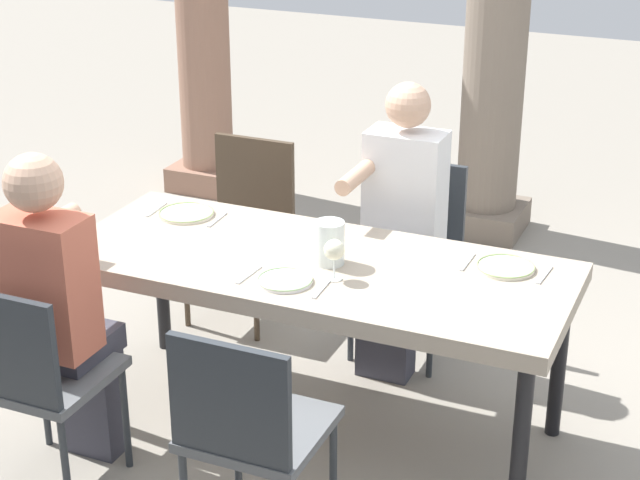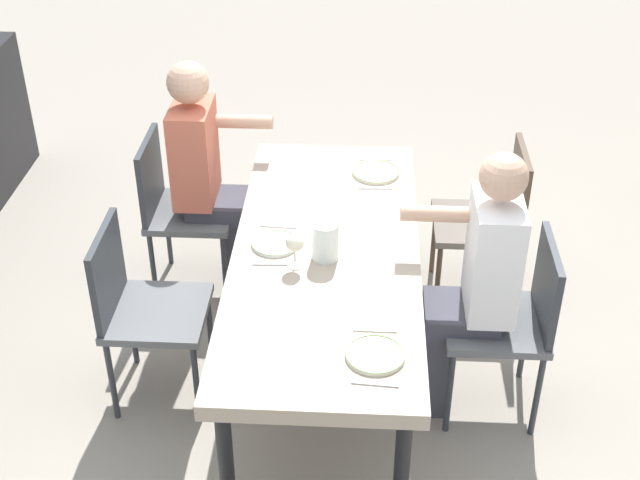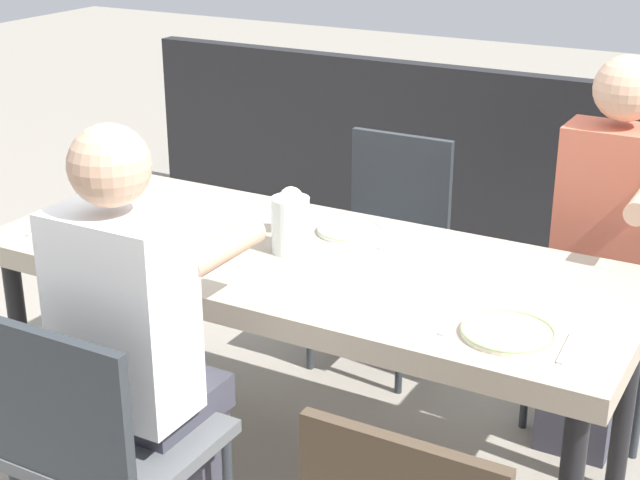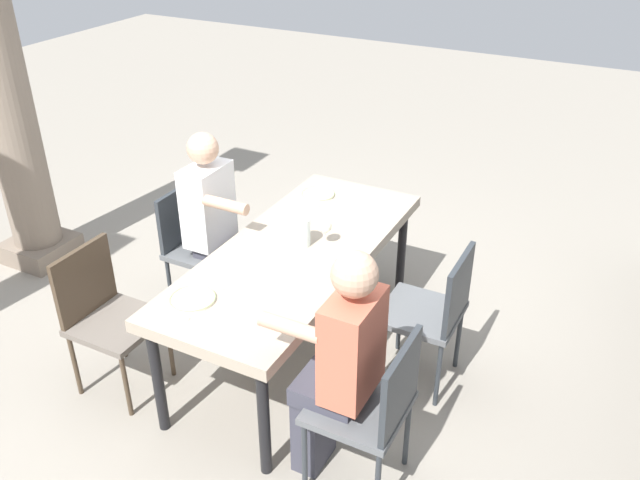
{
  "view_description": "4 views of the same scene",
  "coord_description": "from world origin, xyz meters",
  "px_view_note": "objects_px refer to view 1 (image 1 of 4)",
  "views": [
    {
      "loc": [
        1.5,
        -3.42,
        2.43
      ],
      "look_at": [
        0.04,
        -0.05,
        0.86
      ],
      "focal_mm": 59.26,
      "sensor_mm": 36.0,
      "label": 1
    },
    {
      "loc": [
        3.17,
        0.15,
        2.88
      ],
      "look_at": [
        0.14,
        -0.02,
        0.89
      ],
      "focal_mm": 49.18,
      "sensor_mm": 36.0,
      "label": 2
    },
    {
      "loc": [
        -1.32,
        2.31,
        1.85
      ],
      "look_at": [
        -0.03,
        -0.02,
        0.8
      ],
      "focal_mm": 53.49,
      "sensor_mm": 36.0,
      "label": 3
    },
    {
      "loc": [
        -2.92,
        -1.67,
        2.72
      ],
      "look_at": [
        0.13,
        -0.09,
        0.77
      ],
      "focal_mm": 37.5,
      "sensor_mm": 36.0,
      "label": 4
    }
  ],
  "objects_px": {
    "chair_west_south": "(33,372)",
    "chair_mid_north": "(412,242)",
    "diner_man_white": "(58,306)",
    "wine_glass_1": "(334,251)",
    "plate_2": "(505,267)",
    "dining_table": "(315,275)",
    "plate_0": "(186,213)",
    "diner_woman_green": "(399,221)",
    "plate_1": "(285,280)",
    "chair_mid_south": "(248,426)",
    "water_pitcher": "(329,245)",
    "chair_west_north": "(245,217)"
  },
  "relations": [
    {
      "from": "dining_table",
      "to": "chair_mid_south",
      "type": "xyz_separation_m",
      "value": [
        0.12,
        -0.82,
        -0.17
      ]
    },
    {
      "from": "chair_west_south",
      "to": "diner_man_white",
      "type": "distance_m",
      "value": 0.26
    },
    {
      "from": "chair_west_north",
      "to": "diner_man_white",
      "type": "xyz_separation_m",
      "value": [
        -0.0,
        -1.47,
        0.19
      ]
    },
    {
      "from": "chair_mid_south",
      "to": "plate_0",
      "type": "distance_m",
      "value": 1.35
    },
    {
      "from": "chair_west_north",
      "to": "water_pitcher",
      "type": "xyz_separation_m",
      "value": [
        0.8,
        -0.83,
        0.32
      ]
    },
    {
      "from": "plate_1",
      "to": "plate_2",
      "type": "height_order",
      "value": "same"
    },
    {
      "from": "plate_1",
      "to": "chair_west_north",
      "type": "bearing_deg",
      "value": 124.2
    },
    {
      "from": "chair_west_north",
      "to": "diner_man_white",
      "type": "distance_m",
      "value": 1.48
    },
    {
      "from": "chair_west_south",
      "to": "plate_2",
      "type": "relative_size",
      "value": 3.94
    },
    {
      "from": "chair_west_north",
      "to": "chair_mid_north",
      "type": "bearing_deg",
      "value": -0.26
    },
    {
      "from": "diner_man_white",
      "to": "plate_0",
      "type": "relative_size",
      "value": 5.48
    },
    {
      "from": "chair_mid_south",
      "to": "wine_glass_1",
      "type": "bearing_deg",
      "value": 89.2
    },
    {
      "from": "diner_man_white",
      "to": "water_pitcher",
      "type": "height_order",
      "value": "diner_man_white"
    },
    {
      "from": "chair_mid_south",
      "to": "diner_woman_green",
      "type": "distance_m",
      "value": 1.48
    },
    {
      "from": "plate_2",
      "to": "diner_man_white",
      "type": "bearing_deg",
      "value": -149.17
    },
    {
      "from": "chair_mid_north",
      "to": "dining_table",
      "type": "bearing_deg",
      "value": -98.51
    },
    {
      "from": "chair_mid_south",
      "to": "diner_woman_green",
      "type": "xyz_separation_m",
      "value": [
        -0.0,
        1.47,
        0.18
      ]
    },
    {
      "from": "chair_west_south",
      "to": "plate_2",
      "type": "distance_m",
      "value": 1.79
    },
    {
      "from": "plate_0",
      "to": "chair_mid_south",
      "type": "bearing_deg",
      "value": -51.68
    },
    {
      "from": "diner_man_white",
      "to": "plate_0",
      "type": "xyz_separation_m",
      "value": [
        0.04,
        0.86,
        0.06
      ]
    },
    {
      "from": "water_pitcher",
      "to": "diner_man_white",
      "type": "bearing_deg",
      "value": -141.47
    },
    {
      "from": "chair_west_south",
      "to": "diner_man_white",
      "type": "bearing_deg",
      "value": 90.93
    },
    {
      "from": "plate_2",
      "to": "water_pitcher",
      "type": "bearing_deg",
      "value": -160.9
    },
    {
      "from": "chair_west_south",
      "to": "chair_mid_north",
      "type": "height_order",
      "value": "chair_west_south"
    },
    {
      "from": "plate_2",
      "to": "diner_woman_green",
      "type": "bearing_deg",
      "value": 143.73
    },
    {
      "from": "dining_table",
      "to": "plate_2",
      "type": "xyz_separation_m",
      "value": [
        0.7,
        0.22,
        0.07
      ]
    },
    {
      "from": "chair_mid_north",
      "to": "plate_0",
      "type": "xyz_separation_m",
      "value": [
        -0.82,
        -0.61,
        0.24
      ]
    },
    {
      "from": "wine_glass_1",
      "to": "plate_2",
      "type": "relative_size",
      "value": 0.71
    },
    {
      "from": "chair_west_north",
      "to": "water_pitcher",
      "type": "bearing_deg",
      "value": -46.1
    },
    {
      "from": "diner_woman_green",
      "to": "diner_man_white",
      "type": "xyz_separation_m",
      "value": [
        -0.86,
        -1.28,
        0.01
      ]
    },
    {
      "from": "dining_table",
      "to": "chair_mid_south",
      "type": "relative_size",
      "value": 2.27
    },
    {
      "from": "dining_table",
      "to": "water_pitcher",
      "type": "xyz_separation_m",
      "value": [
        0.06,
        -0.0,
        0.14
      ]
    },
    {
      "from": "plate_0",
      "to": "water_pitcher",
      "type": "height_order",
      "value": "water_pitcher"
    },
    {
      "from": "plate_0",
      "to": "plate_2",
      "type": "distance_m",
      "value": 1.4
    },
    {
      "from": "chair_west_south",
      "to": "chair_mid_north",
      "type": "xyz_separation_m",
      "value": [
        0.86,
        1.65,
        0.0
      ]
    },
    {
      "from": "chair_mid_south",
      "to": "wine_glass_1",
      "type": "relative_size",
      "value": 5.56
    },
    {
      "from": "dining_table",
      "to": "chair_west_south",
      "type": "relative_size",
      "value": 2.27
    },
    {
      "from": "plate_0",
      "to": "plate_2",
      "type": "bearing_deg",
      "value": 0.03
    },
    {
      "from": "plate_1",
      "to": "wine_glass_1",
      "type": "relative_size",
      "value": 1.32
    },
    {
      "from": "chair_west_south",
      "to": "plate_0",
      "type": "distance_m",
      "value": 1.07
    },
    {
      "from": "chair_mid_north",
      "to": "plate_0",
      "type": "height_order",
      "value": "chair_mid_north"
    },
    {
      "from": "plate_0",
      "to": "chair_west_north",
      "type": "bearing_deg",
      "value": 93.7
    },
    {
      "from": "chair_mid_north",
      "to": "diner_man_white",
      "type": "bearing_deg",
      "value": -120.54
    },
    {
      "from": "diner_woman_green",
      "to": "plate_1",
      "type": "height_order",
      "value": "diner_woman_green"
    },
    {
      "from": "dining_table",
      "to": "diner_woman_green",
      "type": "relative_size",
      "value": 1.54
    },
    {
      "from": "chair_west_north",
      "to": "diner_man_white",
      "type": "height_order",
      "value": "diner_man_white"
    },
    {
      "from": "plate_1",
      "to": "diner_man_white",
      "type": "bearing_deg",
      "value": -149.75
    },
    {
      "from": "chair_west_south",
      "to": "wine_glass_1",
      "type": "bearing_deg",
      "value": 38.75
    },
    {
      "from": "dining_table",
      "to": "chair_west_south",
      "type": "distance_m",
      "value": 1.12
    },
    {
      "from": "chair_west_north",
      "to": "chair_west_south",
      "type": "height_order",
      "value": "chair_west_south"
    }
  ]
}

